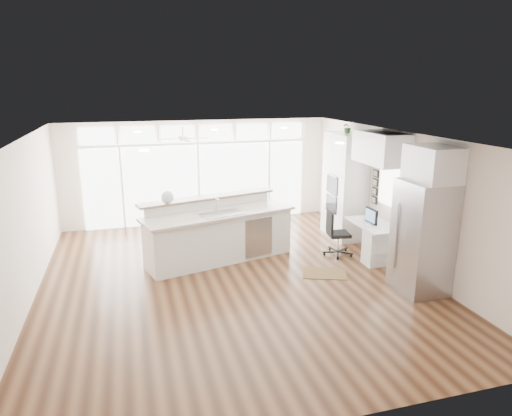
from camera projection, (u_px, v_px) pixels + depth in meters
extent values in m
cube|color=#3D2212|center=(233.00, 280.00, 8.68)|extent=(7.00, 8.00, 0.02)
cube|color=white|center=(231.00, 137.00, 7.97)|extent=(7.00, 8.00, 0.02)
cube|color=white|center=(198.00, 172.00, 12.03)|extent=(7.00, 0.04, 2.70)
cube|color=white|center=(321.00, 314.00, 4.61)|extent=(7.00, 0.04, 2.70)
cube|color=white|center=(22.00, 227.00, 7.40)|extent=(0.04, 8.00, 2.70)
cube|color=white|center=(400.00, 199.00, 9.25)|extent=(0.04, 8.00, 2.70)
cube|color=silver|center=(199.00, 184.00, 12.06)|extent=(5.80, 0.06, 2.08)
cube|color=silver|center=(197.00, 133.00, 11.71)|extent=(5.90, 0.06, 0.40)
cube|color=white|center=(391.00, 186.00, 9.46)|extent=(0.04, 0.85, 0.85)
cube|color=white|center=(183.00, 134.00, 10.49)|extent=(1.16, 1.16, 0.32)
cube|color=white|center=(228.00, 137.00, 8.16)|extent=(3.40, 3.00, 0.02)
cube|color=white|center=(345.00, 186.00, 10.86)|extent=(0.64, 1.20, 2.50)
cube|color=white|center=(373.00, 241.00, 9.68)|extent=(0.72, 1.30, 0.76)
cube|color=white|center=(381.00, 148.00, 9.17)|extent=(0.64, 1.30, 0.64)
cube|color=#A7A7AB|center=(423.00, 237.00, 7.98)|extent=(0.76, 0.90, 2.00)
cube|color=white|center=(433.00, 164.00, 7.66)|extent=(0.64, 0.90, 0.60)
cube|color=black|center=(375.00, 187.00, 10.08)|extent=(0.06, 0.22, 0.80)
cube|color=white|center=(219.00, 231.00, 9.50)|extent=(3.40, 1.99, 1.27)
cube|color=#3E2913|center=(324.00, 273.00, 8.96)|extent=(1.00, 0.87, 0.01)
cube|color=black|center=(339.00, 234.00, 9.81)|extent=(0.56, 0.53, 0.97)
sphere|color=silver|center=(167.00, 197.00, 9.16)|extent=(0.30, 0.30, 0.26)
cube|color=black|center=(371.00, 216.00, 9.51)|extent=(0.09, 0.43, 0.35)
cube|color=white|center=(364.00, 224.00, 9.51)|extent=(0.13, 0.34, 0.02)
imported|color=#2B5A26|center=(348.00, 128.00, 10.50)|extent=(0.26, 0.29, 0.21)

